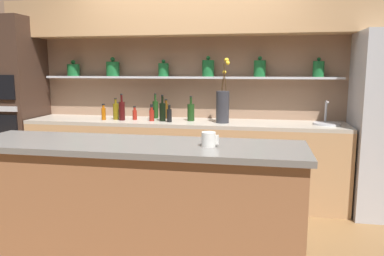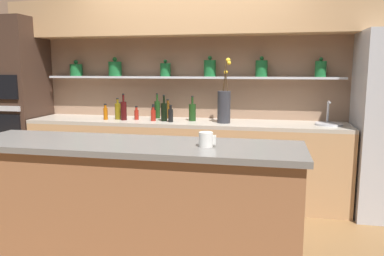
{
  "view_description": "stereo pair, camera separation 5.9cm",
  "coord_description": "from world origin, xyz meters",
  "px_view_note": "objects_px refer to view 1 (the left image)",
  "views": [
    {
      "loc": [
        0.85,
        -2.89,
        1.51
      ],
      "look_at": [
        0.23,
        0.34,
        0.99
      ],
      "focal_mm": 35.0,
      "sensor_mm": 36.0,
      "label": 1
    },
    {
      "loc": [
        0.91,
        -2.88,
        1.51
      ],
      "look_at": [
        0.23,
        0.34,
        0.99
      ],
      "focal_mm": 35.0,
      "sensor_mm": 36.0,
      "label": 2
    }
  ],
  "objects_px": {
    "bottle_oil_7": "(116,111)",
    "bottle_wine_8": "(163,111)",
    "bottle_sauce_6": "(169,115)",
    "oven_tower": "(11,105)",
    "bottle_sauce_1": "(104,113)",
    "flower_vase": "(223,105)",
    "bottle_wine_10": "(155,109)",
    "sink_fixture": "(327,122)",
    "bottle_sauce_0": "(135,114)",
    "coffee_mug": "(209,139)",
    "bottle_sauce_9": "(152,113)",
    "bottle_sauce_3": "(152,115)",
    "bottle_sauce_4": "(118,112)",
    "bottle_wine_2": "(122,110)",
    "bottle_wine_5": "(191,112)",
    "bottle_spirit_11": "(166,110)"
  },
  "relations": [
    {
      "from": "bottle_spirit_11",
      "to": "bottle_sauce_1",
      "type": "bearing_deg",
      "value": -158.88
    },
    {
      "from": "bottle_wine_8",
      "to": "coffee_mug",
      "type": "xyz_separation_m",
      "value": [
        0.79,
        -1.77,
        0.04
      ]
    },
    {
      "from": "bottle_sauce_6",
      "to": "bottle_wine_8",
      "type": "relative_size",
      "value": 0.65
    },
    {
      "from": "bottle_sauce_3",
      "to": "oven_tower",
      "type": "bearing_deg",
      "value": 177.89
    },
    {
      "from": "bottle_wine_8",
      "to": "coffee_mug",
      "type": "relative_size",
      "value": 2.73
    },
    {
      "from": "sink_fixture",
      "to": "bottle_sauce_9",
      "type": "relative_size",
      "value": 1.62
    },
    {
      "from": "oven_tower",
      "to": "bottle_sauce_4",
      "type": "distance_m",
      "value": 1.38
    },
    {
      "from": "oven_tower",
      "to": "bottle_sauce_6",
      "type": "relative_size",
      "value": 10.97
    },
    {
      "from": "bottle_sauce_4",
      "to": "bottle_sauce_9",
      "type": "distance_m",
      "value": 0.42
    },
    {
      "from": "bottle_sauce_6",
      "to": "bottle_sauce_9",
      "type": "bearing_deg",
      "value": 140.51
    },
    {
      "from": "bottle_sauce_6",
      "to": "bottle_spirit_11",
      "type": "bearing_deg",
      "value": 111.07
    },
    {
      "from": "sink_fixture",
      "to": "bottle_sauce_3",
      "type": "distance_m",
      "value": 1.92
    },
    {
      "from": "sink_fixture",
      "to": "bottle_sauce_9",
      "type": "xyz_separation_m",
      "value": [
        -1.97,
        0.1,
        0.05
      ]
    },
    {
      "from": "flower_vase",
      "to": "bottle_sauce_6",
      "type": "distance_m",
      "value": 0.6
    },
    {
      "from": "oven_tower",
      "to": "flower_vase",
      "type": "relative_size",
      "value": 3.0
    },
    {
      "from": "bottle_sauce_0",
      "to": "bottle_sauce_1",
      "type": "bearing_deg",
      "value": -166.93
    },
    {
      "from": "flower_vase",
      "to": "bottle_wine_10",
      "type": "height_order",
      "value": "flower_vase"
    },
    {
      "from": "bottle_wine_8",
      "to": "bottle_sauce_9",
      "type": "distance_m",
      "value": 0.25
    },
    {
      "from": "oven_tower",
      "to": "bottle_wine_5",
      "type": "xyz_separation_m",
      "value": [
        2.28,
        0.03,
        -0.04
      ]
    },
    {
      "from": "bottle_sauce_1",
      "to": "bottle_wine_5",
      "type": "relative_size",
      "value": 0.65
    },
    {
      "from": "oven_tower",
      "to": "bottle_sauce_1",
      "type": "xyz_separation_m",
      "value": [
        1.27,
        -0.09,
        -0.06
      ]
    },
    {
      "from": "bottle_oil_7",
      "to": "sink_fixture",
      "type": "bearing_deg",
      "value": 0.96
    },
    {
      "from": "sink_fixture",
      "to": "bottle_sauce_3",
      "type": "relative_size",
      "value": 1.63
    },
    {
      "from": "bottle_sauce_4",
      "to": "bottle_wine_10",
      "type": "xyz_separation_m",
      "value": [
        0.45,
        0.07,
        0.03
      ]
    },
    {
      "from": "bottle_sauce_4",
      "to": "oven_tower",
      "type": "bearing_deg",
      "value": -175.75
    },
    {
      "from": "bottle_sauce_0",
      "to": "bottle_oil_7",
      "type": "xyz_separation_m",
      "value": [
        -0.22,
        -0.02,
        0.03
      ]
    },
    {
      "from": "bottle_wine_8",
      "to": "bottle_spirit_11",
      "type": "height_order",
      "value": "bottle_wine_8"
    },
    {
      "from": "bottle_sauce_3",
      "to": "bottle_oil_7",
      "type": "xyz_separation_m",
      "value": [
        -0.45,
        0.04,
        0.03
      ]
    },
    {
      "from": "oven_tower",
      "to": "bottle_wine_2",
      "type": "relative_size",
      "value": 6.91
    },
    {
      "from": "sink_fixture",
      "to": "bottle_oil_7",
      "type": "xyz_separation_m",
      "value": [
        -2.36,
        -0.04,
        0.08
      ]
    },
    {
      "from": "bottle_sauce_0",
      "to": "bottle_wine_10",
      "type": "xyz_separation_m",
      "value": [
        0.2,
        0.18,
        0.05
      ]
    },
    {
      "from": "flower_vase",
      "to": "bottle_wine_8",
      "type": "relative_size",
      "value": 2.36
    },
    {
      "from": "sink_fixture",
      "to": "coffee_mug",
      "type": "relative_size",
      "value": 2.56
    },
    {
      "from": "coffee_mug",
      "to": "bottle_sauce_4",
      "type": "bearing_deg",
      "value": 125.7
    },
    {
      "from": "bottle_wine_10",
      "to": "sink_fixture",
      "type": "bearing_deg",
      "value": -4.67
    },
    {
      "from": "bottle_oil_7",
      "to": "coffee_mug",
      "type": "distance_m",
      "value": 2.26
    },
    {
      "from": "bottle_sauce_6",
      "to": "bottle_sauce_3",
      "type": "bearing_deg",
      "value": 167.44
    },
    {
      "from": "bottle_sauce_6",
      "to": "coffee_mug",
      "type": "relative_size",
      "value": 1.76
    },
    {
      "from": "bottle_wine_8",
      "to": "bottle_wine_10",
      "type": "xyz_separation_m",
      "value": [
        -0.15,
        0.23,
        0.0
      ]
    },
    {
      "from": "oven_tower",
      "to": "bottle_sauce_0",
      "type": "height_order",
      "value": "oven_tower"
    },
    {
      "from": "bottle_sauce_0",
      "to": "bottle_sauce_9",
      "type": "relative_size",
      "value": 0.92
    },
    {
      "from": "bottle_sauce_3",
      "to": "bottle_sauce_6",
      "type": "distance_m",
      "value": 0.22
    },
    {
      "from": "bottle_oil_7",
      "to": "bottle_spirit_11",
      "type": "distance_m",
      "value": 0.59
    },
    {
      "from": "bottle_sauce_4",
      "to": "bottle_wine_10",
      "type": "height_order",
      "value": "bottle_wine_10"
    },
    {
      "from": "bottle_wine_5",
      "to": "bottle_sauce_9",
      "type": "relative_size",
      "value": 1.64
    },
    {
      "from": "bottle_sauce_6",
      "to": "flower_vase",
      "type": "bearing_deg",
      "value": 5.6
    },
    {
      "from": "bottle_oil_7",
      "to": "bottle_wine_8",
      "type": "height_order",
      "value": "bottle_wine_8"
    },
    {
      "from": "bottle_sauce_4",
      "to": "bottle_oil_7",
      "type": "height_order",
      "value": "bottle_oil_7"
    },
    {
      "from": "bottle_wine_8",
      "to": "bottle_spirit_11",
      "type": "bearing_deg",
      "value": 94.94
    },
    {
      "from": "bottle_wine_10",
      "to": "bottle_sauce_1",
      "type": "bearing_deg",
      "value": -155.02
    }
  ]
}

